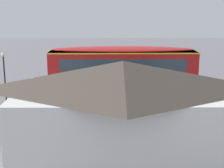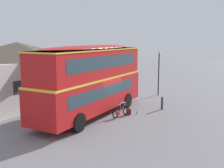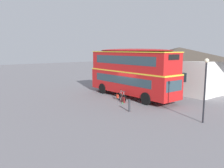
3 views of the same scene
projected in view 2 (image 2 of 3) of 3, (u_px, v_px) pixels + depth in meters
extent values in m
plane|color=slate|center=(103.00, 114.00, 18.93)|extent=(120.00, 120.00, 0.00)
cylinder|color=black|center=(101.00, 97.00, 21.79)|extent=(1.10, 0.30, 1.10)
cylinder|color=black|center=(127.00, 100.00, 20.67)|extent=(1.10, 0.30, 1.10)
cylinder|color=black|center=(46.00, 117.00, 16.28)|extent=(1.10, 0.30, 1.10)
cylinder|color=black|center=(79.00, 122.00, 15.16)|extent=(1.10, 0.30, 1.10)
cube|color=red|center=(91.00, 94.00, 18.32)|extent=(10.31, 2.69, 2.10)
cube|color=yellow|center=(91.00, 78.00, 18.14)|extent=(10.33, 2.71, 0.12)
cube|color=red|center=(91.00, 64.00, 17.98)|extent=(10.00, 2.63, 1.90)
ellipsoid|color=red|center=(91.00, 48.00, 17.81)|extent=(9.79, 2.58, 0.36)
cube|color=#2D424C|center=(124.00, 80.00, 22.70)|extent=(0.10, 2.05, 0.90)
cube|color=black|center=(124.00, 53.00, 22.21)|extent=(0.08, 1.38, 0.44)
cube|color=#2D424C|center=(106.00, 92.00, 17.51)|extent=(8.00, 0.18, 0.76)
cube|color=#2D424C|center=(107.00, 62.00, 17.38)|extent=(8.41, 0.19, 0.80)
cube|color=#2D424C|center=(75.00, 88.00, 18.68)|extent=(8.00, 0.18, 0.76)
cube|color=#2D424C|center=(76.00, 61.00, 18.53)|extent=(8.41, 0.19, 0.80)
cube|color=yellow|center=(91.00, 50.00, 17.83)|extent=(10.10, 2.71, 0.08)
torus|color=black|center=(126.00, 110.00, 18.65)|extent=(0.68, 0.24, 0.68)
torus|color=black|center=(116.00, 113.00, 17.85)|extent=(0.68, 0.24, 0.68)
cylinder|color=#B2B2B7|center=(126.00, 110.00, 18.65)|extent=(0.07, 0.11, 0.05)
cylinder|color=#B2B2B7|center=(116.00, 113.00, 17.85)|extent=(0.07, 0.11, 0.05)
cylinder|color=#B7B7BC|center=(123.00, 107.00, 18.39)|extent=(0.48, 0.15, 0.66)
cylinder|color=#B7B7BC|center=(123.00, 102.00, 18.28)|extent=(0.59, 0.17, 0.09)
cylinder|color=#B7B7BC|center=(121.00, 108.00, 18.17)|extent=(0.18, 0.08, 0.70)
cylinder|color=#B7B7BC|center=(119.00, 113.00, 18.06)|extent=(0.55, 0.16, 0.09)
cylinder|color=#B7B7BC|center=(118.00, 108.00, 17.96)|extent=(0.43, 0.13, 0.64)
cylinder|color=#B7B7BC|center=(126.00, 106.00, 18.58)|extent=(0.10, 0.05, 0.58)
cylinder|color=black|center=(125.00, 101.00, 18.50)|extent=(0.13, 0.45, 0.03)
ellipsoid|color=black|center=(120.00, 102.00, 18.04)|extent=(0.28, 0.16, 0.06)
cube|color=red|center=(118.00, 113.00, 17.76)|extent=(0.30, 0.20, 0.32)
cylinder|color=#D84C33|center=(123.00, 107.00, 18.39)|extent=(0.07, 0.07, 0.18)
cube|color=maroon|center=(129.00, 112.00, 18.66)|extent=(0.32, 0.26, 0.44)
ellipsoid|color=maroon|center=(129.00, 109.00, 18.63)|extent=(0.31, 0.25, 0.10)
cube|color=#471111|center=(127.00, 112.00, 18.72)|extent=(0.21, 0.06, 0.16)
cylinder|color=black|center=(130.00, 112.00, 18.54)|extent=(0.04, 0.04, 0.35)
cylinder|color=black|center=(131.00, 112.00, 18.69)|extent=(0.04, 0.04, 0.35)
cylinder|color=green|center=(137.00, 113.00, 18.83)|extent=(0.07, 0.07, 0.20)
cylinder|color=black|center=(137.00, 111.00, 18.81)|extent=(0.04, 0.04, 0.03)
cube|color=silver|center=(19.00, 81.00, 21.95)|extent=(10.20, 6.00, 3.56)
pyramid|color=#4C4238|center=(17.00, 51.00, 21.55)|extent=(10.61, 6.41, 1.40)
cube|color=#3D2319|center=(46.00, 94.00, 20.69)|extent=(1.10, 0.07, 2.10)
cube|color=#2D424C|center=(20.00, 87.00, 18.37)|extent=(1.10, 0.07, 0.90)
cube|color=#2D424C|center=(66.00, 78.00, 22.71)|extent=(1.10, 0.07, 0.90)
cylinder|color=black|center=(159.00, 74.00, 25.00)|extent=(0.11, 0.11, 3.90)
sphere|color=#F2E5BF|center=(159.00, 52.00, 24.66)|extent=(0.28, 0.28, 0.28)
cylinder|color=#333338|center=(162.00, 104.00, 20.07)|extent=(0.16, 0.16, 0.85)
sphere|color=#333338|center=(162.00, 98.00, 19.99)|extent=(0.16, 0.16, 0.16)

